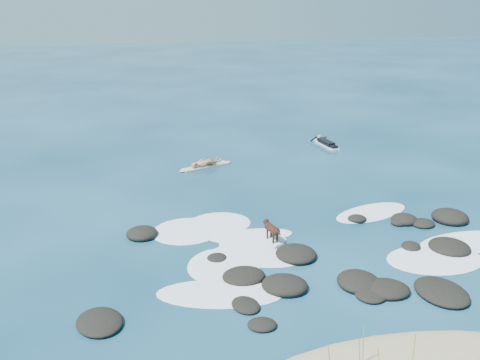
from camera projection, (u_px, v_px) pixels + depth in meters
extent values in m
plane|color=#0A2642|center=(296.00, 237.00, 19.09)|extent=(160.00, 160.00, 0.00)
cylinder|color=olive|center=(413.00, 354.00, 11.81)|extent=(0.14, 0.17, 1.18)
cylinder|color=olive|center=(363.00, 347.00, 12.06)|extent=(0.14, 0.14, 1.17)
cylinder|color=olive|center=(359.00, 356.00, 11.92)|extent=(0.13, 0.05, 0.95)
cylinder|color=olive|center=(329.00, 359.00, 11.95)|extent=(0.15, 0.07, 0.78)
ellipsoid|color=black|center=(217.00, 258.00, 17.49)|extent=(0.89, 0.93, 0.17)
ellipsoid|color=black|center=(371.00, 293.00, 15.43)|extent=(1.38, 1.46, 0.27)
ellipsoid|color=black|center=(386.00, 289.00, 15.58)|extent=(1.71, 1.53, 0.39)
ellipsoid|color=black|center=(100.00, 322.00, 14.05)|extent=(1.57, 1.73, 0.30)
ellipsoid|color=black|center=(450.00, 217.00, 20.49)|extent=(1.57, 1.60, 0.54)
ellipsoid|color=black|center=(449.00, 247.00, 18.13)|extent=(1.76, 1.79, 0.43)
ellipsoid|color=black|center=(399.00, 222.00, 20.16)|extent=(0.76, 0.70, 0.29)
ellipsoid|color=black|center=(359.00, 282.00, 15.94)|extent=(1.29, 1.39, 0.44)
ellipsoid|color=black|center=(357.00, 219.00, 20.45)|extent=(0.86, 0.80, 0.31)
ellipsoid|color=black|center=(296.00, 254.00, 17.65)|extent=(1.67, 1.70, 0.42)
ellipsoid|color=black|center=(262.00, 325.00, 13.97)|extent=(0.90, 0.81, 0.24)
ellipsoid|color=black|center=(442.00, 292.00, 15.44)|extent=(1.60, 1.92, 0.36)
ellipsoid|color=black|center=(246.00, 305.00, 14.85)|extent=(0.98, 1.12, 0.21)
ellipsoid|color=black|center=(244.00, 276.00, 16.32)|extent=(1.41, 1.24, 0.34)
ellipsoid|color=black|center=(142.00, 234.00, 19.15)|extent=(1.51, 1.51, 0.43)
ellipsoid|color=black|center=(411.00, 246.00, 18.25)|extent=(0.89, 0.92, 0.28)
ellipsoid|color=black|center=(423.00, 223.00, 20.08)|extent=(1.12, 1.07, 0.27)
ellipsoid|color=black|center=(285.00, 285.00, 15.75)|extent=(1.74, 1.65, 0.46)
ellipsoid|color=black|center=(404.00, 220.00, 20.35)|extent=(1.26, 1.25, 0.40)
ellipsoid|color=white|center=(232.00, 261.00, 17.37)|extent=(2.20, 2.62, 0.12)
ellipsoid|color=white|center=(260.00, 257.00, 17.64)|extent=(3.27, 2.41, 0.12)
ellipsoid|color=white|center=(187.00, 231.00, 19.59)|extent=(3.04, 2.88, 0.12)
ellipsoid|color=white|center=(251.00, 236.00, 19.20)|extent=(3.15, 1.29, 0.12)
ellipsoid|color=white|center=(220.00, 294.00, 15.50)|extent=(4.01, 2.45, 0.12)
ellipsoid|color=white|center=(215.00, 265.00, 17.14)|extent=(2.45, 2.77, 0.12)
ellipsoid|color=white|center=(468.00, 242.00, 18.71)|extent=(3.89, 1.86, 0.12)
ellipsoid|color=white|center=(435.00, 259.00, 17.50)|extent=(3.41, 2.36, 0.12)
ellipsoid|color=white|center=(371.00, 213.00, 21.22)|extent=(3.74, 2.48, 0.12)
ellipsoid|color=white|center=(249.00, 243.00, 18.63)|extent=(2.54, 2.31, 0.12)
ellipsoid|color=white|center=(219.00, 223.00, 20.23)|extent=(2.49, 2.20, 0.12)
ellipsoid|color=white|center=(271.00, 240.00, 18.84)|extent=(1.10, 0.90, 0.12)
cube|color=beige|center=(206.00, 166.00, 26.74)|extent=(2.50, 1.36, 0.08)
ellipsoid|color=beige|center=(227.00, 162.00, 27.40)|extent=(0.56, 0.44, 0.09)
ellipsoid|color=beige|center=(184.00, 171.00, 26.09)|extent=(0.56, 0.44, 0.09)
imported|color=#AC715A|center=(205.00, 150.00, 26.46)|extent=(0.57, 0.69, 1.61)
cube|color=white|center=(326.00, 145.00, 30.52)|extent=(0.79, 2.27, 0.08)
ellipsoid|color=white|center=(317.00, 140.00, 31.50)|extent=(0.33, 0.52, 0.08)
cube|color=black|center=(326.00, 142.00, 30.47)|extent=(0.58, 1.41, 0.22)
sphere|color=tan|center=(319.00, 137.00, 31.13)|extent=(0.26, 0.26, 0.23)
cylinder|color=black|center=(314.00, 139.00, 31.21)|extent=(0.53, 0.36, 0.25)
cylinder|color=black|center=(322.00, 138.00, 31.40)|extent=(0.56, 0.24, 0.25)
cube|color=black|center=(333.00, 146.00, 29.82)|extent=(0.41, 0.60, 0.14)
cylinder|color=black|center=(272.00, 229.00, 18.59)|extent=(0.42, 0.63, 0.28)
sphere|color=black|center=(268.00, 226.00, 18.80)|extent=(0.36, 0.36, 0.29)
sphere|color=black|center=(276.00, 232.00, 18.37)|extent=(0.33, 0.33, 0.27)
sphere|color=black|center=(266.00, 222.00, 18.91)|extent=(0.26, 0.26, 0.21)
cone|color=black|center=(264.00, 221.00, 19.02)|extent=(0.14, 0.15, 0.11)
cone|color=black|center=(265.00, 220.00, 18.85)|extent=(0.11, 0.09, 0.10)
cone|color=black|center=(268.00, 220.00, 18.90)|extent=(0.11, 0.09, 0.10)
cylinder|color=black|center=(267.00, 235.00, 18.82)|extent=(0.09, 0.09, 0.38)
cylinder|color=black|center=(271.00, 234.00, 18.89)|extent=(0.09, 0.09, 0.38)
cylinder|color=black|center=(273.00, 240.00, 18.49)|extent=(0.09, 0.09, 0.38)
cylinder|color=black|center=(277.00, 239.00, 18.55)|extent=(0.09, 0.09, 0.38)
cylinder|color=black|center=(278.00, 232.00, 18.24)|extent=(0.12, 0.28, 0.17)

